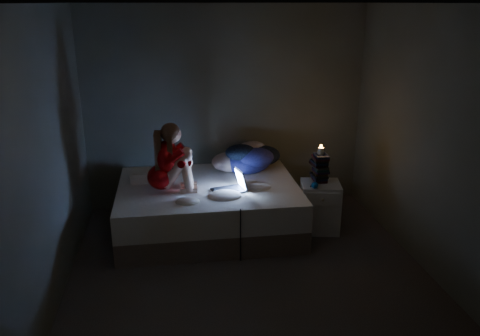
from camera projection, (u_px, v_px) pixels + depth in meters
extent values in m
cube|color=#2C2725|center=(250.00, 276.00, 4.86)|extent=(3.60, 3.80, 0.02)
cube|color=silver|center=(252.00, 2.00, 4.00)|extent=(3.60, 3.80, 0.02)
cube|color=#484E41|center=(226.00, 109.00, 6.22)|extent=(3.60, 0.02, 2.60)
cube|color=#484E41|center=(309.00, 253.00, 2.64)|extent=(3.60, 0.02, 2.60)
cube|color=#484E41|center=(45.00, 161.00, 4.18)|extent=(0.02, 3.80, 2.60)
cube|color=#484E41|center=(434.00, 144.00, 4.68)|extent=(0.02, 3.80, 2.60)
cube|color=silver|center=(148.00, 175.00, 5.79)|extent=(0.40, 0.29, 0.12)
cube|color=silver|center=(320.00, 207.00, 5.73)|extent=(0.51, 0.47, 0.60)
cylinder|color=beige|center=(321.00, 150.00, 5.59)|extent=(0.07, 0.07, 0.08)
cube|color=black|center=(316.00, 185.00, 5.56)|extent=(0.11, 0.16, 0.01)
sphere|color=#0F4A8C|center=(318.00, 186.00, 5.45)|extent=(0.08, 0.08, 0.08)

